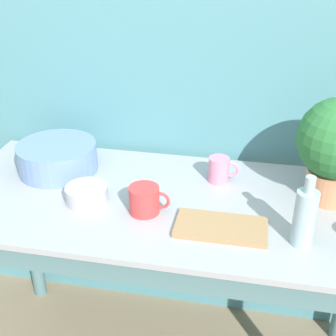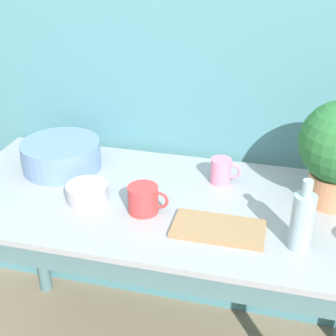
% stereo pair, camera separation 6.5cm
% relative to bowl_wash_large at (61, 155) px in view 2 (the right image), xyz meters
% --- Properties ---
extents(wall_back, '(6.00, 0.05, 2.40)m').
position_rel_bowl_wash_large_xyz_m(wall_back, '(0.44, 0.26, 0.35)').
color(wall_back, teal).
rests_on(wall_back, ground_plane).
extents(counter_table, '(1.49, 0.67, 0.80)m').
position_rel_bowl_wash_large_xyz_m(counter_table, '(0.44, -0.15, -0.20)').
color(counter_table, slate).
rests_on(counter_table, ground_plane).
extents(bowl_wash_large, '(0.29, 0.29, 0.11)m').
position_rel_bowl_wash_large_xyz_m(bowl_wash_large, '(0.00, 0.00, 0.00)').
color(bowl_wash_large, '#6684B2').
rests_on(bowl_wash_large, counter_table).
extents(bottle_tall, '(0.06, 0.06, 0.22)m').
position_rel_bowl_wash_large_xyz_m(bottle_tall, '(0.86, -0.28, 0.04)').
color(bottle_tall, '#93B2BC').
rests_on(bottle_tall, counter_table).
extents(mug_red, '(0.13, 0.10, 0.09)m').
position_rel_bowl_wash_large_xyz_m(mug_red, '(0.38, -0.21, -0.01)').
color(mug_red, '#C63838').
rests_on(mug_red, counter_table).
extents(mug_pink, '(0.11, 0.07, 0.09)m').
position_rel_bowl_wash_large_xyz_m(mug_pink, '(0.60, 0.04, -0.01)').
color(mug_pink, pink).
rests_on(mug_pink, counter_table).
extents(bowl_small_steel, '(0.14, 0.14, 0.06)m').
position_rel_bowl_wash_large_xyz_m(bowl_small_steel, '(0.18, -0.19, -0.02)').
color(bowl_small_steel, '#A8A8B2').
rests_on(bowl_small_steel, counter_table).
extents(tray_board, '(0.28, 0.14, 0.02)m').
position_rel_bowl_wash_large_xyz_m(tray_board, '(0.63, -0.26, -0.04)').
color(tray_board, '#99754C').
rests_on(tray_board, counter_table).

